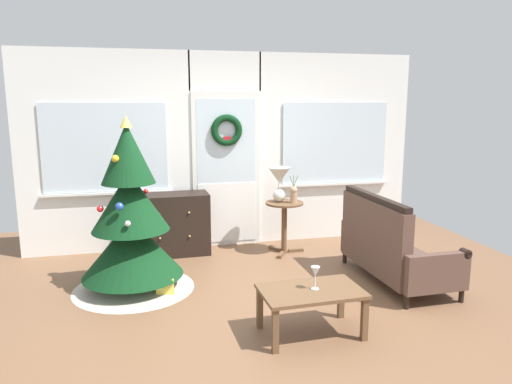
{
  "coord_description": "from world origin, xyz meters",
  "views": [
    {
      "loc": [
        -1.07,
        -4.18,
        1.93
      ],
      "look_at": [
        0.05,
        0.55,
        1.0
      ],
      "focal_mm": 33.7,
      "sensor_mm": 36.0,
      "label": 1
    }
  ],
  "objects_px": {
    "table_lamp": "(279,180)",
    "wine_glass": "(315,273)",
    "christmas_tree": "(131,227)",
    "flower_vase": "(294,194)",
    "coffee_table": "(311,296)",
    "side_table": "(284,217)",
    "gift_box": "(165,286)",
    "dresser_cabinet": "(173,224)",
    "settee_sofa": "(389,248)"
  },
  "relations": [
    {
      "from": "christmas_tree",
      "to": "side_table",
      "type": "xyz_separation_m",
      "value": [
        1.87,
        0.79,
        -0.19
      ]
    },
    {
      "from": "flower_vase",
      "to": "gift_box",
      "type": "xyz_separation_m",
      "value": [
        -1.66,
        -0.97,
        -0.69
      ]
    },
    {
      "from": "settee_sofa",
      "to": "flower_vase",
      "type": "xyz_separation_m",
      "value": [
        -0.71,
        1.16,
        0.41
      ]
    },
    {
      "from": "wine_glass",
      "to": "gift_box",
      "type": "relative_size",
      "value": 1.08
    },
    {
      "from": "flower_vase",
      "to": "coffee_table",
      "type": "bearing_deg",
      "value": -103.66
    },
    {
      "from": "flower_vase",
      "to": "gift_box",
      "type": "height_order",
      "value": "flower_vase"
    },
    {
      "from": "flower_vase",
      "to": "coffee_table",
      "type": "distance_m",
      "value": 2.2
    },
    {
      "from": "settee_sofa",
      "to": "coffee_table",
      "type": "distance_m",
      "value": 1.54
    },
    {
      "from": "settee_sofa",
      "to": "table_lamp",
      "type": "distance_m",
      "value": 1.63
    },
    {
      "from": "christmas_tree",
      "to": "side_table",
      "type": "relative_size",
      "value": 2.69
    },
    {
      "from": "dresser_cabinet",
      "to": "settee_sofa",
      "type": "xyz_separation_m",
      "value": [
        2.2,
        -1.5,
        -0.01
      ]
    },
    {
      "from": "settee_sofa",
      "to": "coffee_table",
      "type": "bearing_deg",
      "value": -142.52
    },
    {
      "from": "settee_sofa",
      "to": "gift_box",
      "type": "relative_size",
      "value": 8.23
    },
    {
      "from": "wine_glass",
      "to": "dresser_cabinet",
      "type": "bearing_deg",
      "value": 112.51
    },
    {
      "from": "settee_sofa",
      "to": "coffee_table",
      "type": "relative_size",
      "value": 1.73
    },
    {
      "from": "dresser_cabinet",
      "to": "wine_glass",
      "type": "height_order",
      "value": "dresser_cabinet"
    },
    {
      "from": "christmas_tree",
      "to": "dresser_cabinet",
      "type": "distance_m",
      "value": 1.21
    },
    {
      "from": "flower_vase",
      "to": "wine_glass",
      "type": "height_order",
      "value": "flower_vase"
    },
    {
      "from": "dresser_cabinet",
      "to": "coffee_table",
      "type": "distance_m",
      "value": 2.62
    },
    {
      "from": "table_lamp",
      "to": "gift_box",
      "type": "height_order",
      "value": "table_lamp"
    },
    {
      "from": "settee_sofa",
      "to": "gift_box",
      "type": "distance_m",
      "value": 2.4
    },
    {
      "from": "christmas_tree",
      "to": "flower_vase",
      "type": "relative_size",
      "value": 5.11
    },
    {
      "from": "christmas_tree",
      "to": "flower_vase",
      "type": "distance_m",
      "value": 2.1
    },
    {
      "from": "side_table",
      "to": "settee_sofa",
      "type": "bearing_deg",
      "value": -56.31
    },
    {
      "from": "table_lamp",
      "to": "gift_box",
      "type": "relative_size",
      "value": 2.44
    },
    {
      "from": "side_table",
      "to": "christmas_tree",
      "type": "bearing_deg",
      "value": -156.96
    },
    {
      "from": "dresser_cabinet",
      "to": "table_lamp",
      "type": "height_order",
      "value": "table_lamp"
    },
    {
      "from": "christmas_tree",
      "to": "dresser_cabinet",
      "type": "height_order",
      "value": "christmas_tree"
    },
    {
      "from": "coffee_table",
      "to": "gift_box",
      "type": "relative_size",
      "value": 4.76
    },
    {
      "from": "wine_glass",
      "to": "coffee_table",
      "type": "bearing_deg",
      "value": 179.35
    },
    {
      "from": "settee_sofa",
      "to": "side_table",
      "type": "bearing_deg",
      "value": 123.69
    },
    {
      "from": "christmas_tree",
      "to": "wine_glass",
      "type": "bearing_deg",
      "value": -42.39
    },
    {
      "from": "wine_glass",
      "to": "table_lamp",
      "type": "bearing_deg",
      "value": 81.8
    },
    {
      "from": "settee_sofa",
      "to": "wine_glass",
      "type": "relative_size",
      "value": 7.62
    },
    {
      "from": "table_lamp",
      "to": "wine_glass",
      "type": "relative_size",
      "value": 2.26
    },
    {
      "from": "dresser_cabinet",
      "to": "coffee_table",
      "type": "xyz_separation_m",
      "value": [
        0.98,
        -2.43,
        -0.05
      ]
    },
    {
      "from": "settee_sofa",
      "to": "flower_vase",
      "type": "distance_m",
      "value": 1.42
    },
    {
      "from": "table_lamp",
      "to": "wine_glass",
      "type": "bearing_deg",
      "value": -98.2
    },
    {
      "from": "side_table",
      "to": "dresser_cabinet",
      "type": "bearing_deg",
      "value": 168.54
    },
    {
      "from": "flower_vase",
      "to": "wine_glass",
      "type": "relative_size",
      "value": 1.79
    },
    {
      "from": "settee_sofa",
      "to": "table_lamp",
      "type": "height_order",
      "value": "table_lamp"
    },
    {
      "from": "settee_sofa",
      "to": "table_lamp",
      "type": "relative_size",
      "value": 3.38
    },
    {
      "from": "settee_sofa",
      "to": "gift_box",
      "type": "bearing_deg",
      "value": 175.44
    },
    {
      "from": "christmas_tree",
      "to": "wine_glass",
      "type": "distance_m",
      "value": 2.02
    },
    {
      "from": "dresser_cabinet",
      "to": "settee_sofa",
      "type": "bearing_deg",
      "value": -34.3
    },
    {
      "from": "dresser_cabinet",
      "to": "settee_sofa",
      "type": "relative_size",
      "value": 0.61
    },
    {
      "from": "flower_vase",
      "to": "wine_glass",
      "type": "bearing_deg",
      "value": -102.81
    },
    {
      "from": "christmas_tree",
      "to": "settee_sofa",
      "type": "height_order",
      "value": "christmas_tree"
    },
    {
      "from": "dresser_cabinet",
      "to": "side_table",
      "type": "height_order",
      "value": "dresser_cabinet"
    },
    {
      "from": "flower_vase",
      "to": "gift_box",
      "type": "relative_size",
      "value": 1.94
    }
  ]
}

